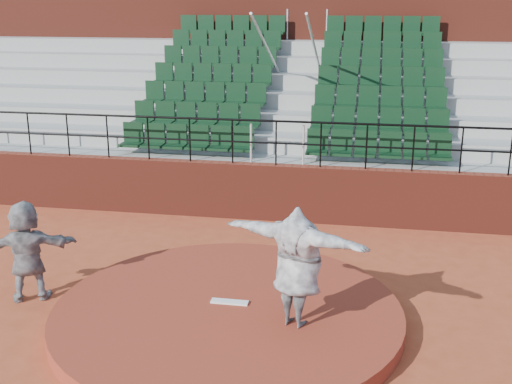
% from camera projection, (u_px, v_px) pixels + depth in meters
% --- Properties ---
extents(ground, '(90.00, 90.00, 0.00)m').
position_uv_depth(ground, '(228.00, 321.00, 10.16)').
color(ground, '#AB4526').
rests_on(ground, ground).
extents(pitchers_mound, '(5.50, 5.50, 0.25)m').
position_uv_depth(pitchers_mound, '(228.00, 314.00, 10.12)').
color(pitchers_mound, maroon).
rests_on(pitchers_mound, ground).
extents(pitching_rubber, '(0.60, 0.15, 0.03)m').
position_uv_depth(pitching_rubber, '(230.00, 302.00, 10.22)').
color(pitching_rubber, white).
rests_on(pitching_rubber, pitchers_mound).
extents(boundary_wall, '(24.00, 0.30, 1.30)m').
position_uv_depth(boundary_wall, '(276.00, 192.00, 14.68)').
color(boundary_wall, maroon).
rests_on(boundary_wall, ground).
extents(wall_railing, '(24.04, 0.05, 1.03)m').
position_uv_depth(wall_railing, '(276.00, 133.00, 14.28)').
color(wall_railing, black).
rests_on(wall_railing, boundary_wall).
extents(seating_deck, '(24.00, 5.97, 4.63)m').
position_uv_depth(seating_deck, '(296.00, 128.00, 17.88)').
color(seating_deck, '#999994').
rests_on(seating_deck, ground).
extents(press_box_facade, '(24.00, 3.00, 7.10)m').
position_uv_depth(press_box_facade, '(311.00, 42.00, 21.00)').
color(press_box_facade, maroon).
rests_on(press_box_facade, ground).
extents(pitcher, '(2.33, 1.38, 1.84)m').
position_uv_depth(pitcher, '(297.00, 267.00, 9.31)').
color(pitcher, black).
rests_on(pitcher, pitchers_mound).
extents(fielder, '(1.69, 1.09, 1.74)m').
position_uv_depth(fielder, '(27.00, 251.00, 10.69)').
color(fielder, black).
rests_on(fielder, ground).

